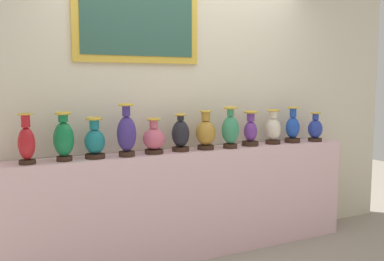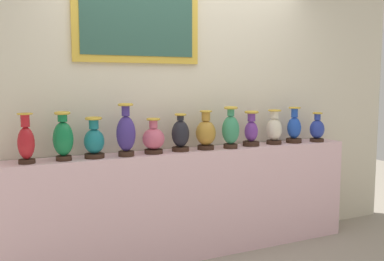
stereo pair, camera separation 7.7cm
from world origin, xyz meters
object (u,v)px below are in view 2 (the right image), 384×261
vase_crimson (26,142)px  vase_cobalt (317,129)px  vase_emerald (63,138)px  vase_violet (251,131)px  vase_teal (94,141)px  vase_onyx (180,135)px  vase_ivory (274,129)px  vase_jade (231,130)px  vase_sapphire (294,128)px  vase_indigo (126,133)px  vase_ochre (206,133)px  vase_rose (154,139)px

vase_crimson → vase_cobalt: bearing=-0.1°
vase_emerald → vase_violet: bearing=0.9°
vase_teal → vase_onyx: bearing=1.1°
vase_crimson → vase_ivory: size_ratio=1.12×
vase_jade → vase_sapphire: vase_jade is taller
vase_sapphire → vase_onyx: bearing=179.9°
vase_emerald → vase_ivory: bearing=0.9°
vase_teal → vase_jade: 1.24m
vase_jade → vase_teal: bearing=178.6°
vase_indigo → vase_violet: (1.23, 0.04, -0.05)m
vase_ochre → vase_ivory: (0.75, 0.01, -0.00)m
vase_crimson → vase_indigo: (0.76, -0.01, 0.03)m
vase_rose → vase_cobalt: (1.75, -0.02, 0.00)m
vase_indigo → vase_onyx: bearing=5.1°
vase_crimson → vase_ochre: bearing=1.0°
vase_rose → vase_cobalt: size_ratio=1.01×
vase_indigo → vase_jade: vase_indigo is taller
vase_crimson → vase_emerald: vase_emerald is taller
vase_sapphire → vase_teal: bearing=-179.7°
vase_rose → vase_emerald: bearing=-179.1°
vase_rose → vase_teal: bearing=179.7°
vase_emerald → vase_onyx: 1.00m
vase_indigo → vase_sapphire: size_ratio=1.21×
vase_cobalt → vase_ochre: bearing=178.5°
vase_violet → vase_ochre: bearing=-179.0°
vase_indigo → vase_emerald: bearing=178.1°
vase_rose → vase_sapphire: (1.49, 0.01, 0.02)m
vase_ivory → vase_jade: bearing=-174.8°
vase_ochre → vase_teal: bearing=-179.7°
vase_jade → vase_sapphire: (0.75, 0.04, -0.03)m
vase_sapphire → vase_rose: bearing=-179.5°
vase_ivory → vase_cobalt: vase_ivory is taller
vase_crimson → vase_indigo: size_ratio=0.87×
vase_jade → vase_sapphire: 0.76m
vase_emerald → vase_rose: 0.74m
vase_teal → vase_rose: size_ratio=1.09×
vase_rose → vase_crimson: bearing=-178.9°
vase_indigo → vase_ochre: (0.75, 0.04, -0.04)m
vase_emerald → vase_cobalt: size_ratio=1.26×
vase_crimson → vase_rose: vase_crimson is taller
vase_onyx → vase_ivory: 1.00m
vase_teal → vase_ivory: (1.75, 0.02, 0.01)m
vase_indigo → vase_teal: bearing=173.2°
vase_teal → vase_crimson: bearing=-177.5°
vase_crimson → vase_indigo: bearing=-0.6°
vase_jade → vase_cobalt: size_ratio=1.28×
vase_emerald → vase_ivory: 1.99m
vase_onyx → vase_ivory: size_ratio=0.98×
vase_violet → vase_sapphire: (0.50, -0.00, 0.00)m
vase_indigo → vase_ochre: vase_indigo is taller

